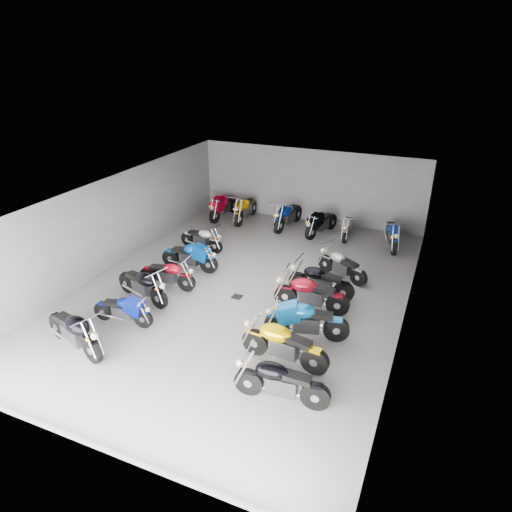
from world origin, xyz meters
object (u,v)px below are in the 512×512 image
(motorcycle_back_b, at_px, (245,209))
(motorcycle_left_d, at_px, (168,274))
(motorcycle_left_f, at_px, (202,239))
(motorcycle_right_a, at_px, (280,382))
(drain_grate, at_px, (237,297))
(motorcycle_back_e, at_px, (347,227))
(motorcycle_left_b, at_px, (123,310))
(motorcycle_left_e, at_px, (190,256))
(motorcycle_back_d, at_px, (321,223))
(motorcycle_back_c, at_px, (288,215))
(motorcycle_left_a, at_px, (74,331))
(motorcycle_back_f, at_px, (392,234))
(motorcycle_left_c, at_px, (143,285))
(motorcycle_right_d, at_px, (310,294))
(motorcycle_right_e, at_px, (320,281))
(motorcycle_right_c, at_px, (305,321))
(motorcycle_back_a, at_px, (223,206))
(motorcycle_right_b, at_px, (283,344))
(motorcycle_right_f, at_px, (342,265))

(motorcycle_back_b, bearing_deg, motorcycle_left_d, 89.83)
(motorcycle_left_f, bearing_deg, motorcycle_right_a, 48.67)
(drain_grate, xyz_separation_m, motorcycle_back_e, (2.05, 6.22, 0.45))
(motorcycle_left_b, height_order, motorcycle_right_a, motorcycle_right_a)
(motorcycle_left_e, xyz_separation_m, motorcycle_back_d, (3.32, 4.97, 0.01))
(motorcycle_left_b, relative_size, motorcycle_back_c, 0.79)
(motorcycle_left_a, relative_size, motorcycle_back_f, 1.03)
(motorcycle_left_c, bearing_deg, drain_grate, 132.60)
(motorcycle_right_d, xyz_separation_m, motorcycle_right_e, (0.03, 0.95, -0.03))
(motorcycle_left_a, distance_m, motorcycle_back_b, 10.43)
(motorcycle_left_f, distance_m, motorcycle_right_a, 8.66)
(motorcycle_right_c, xyz_separation_m, motorcycle_back_d, (-1.64, 7.33, -0.03))
(motorcycle_right_d, distance_m, motorcycle_back_a, 8.57)
(motorcycle_right_e, height_order, motorcycle_back_f, motorcycle_back_f)
(motorcycle_left_c, xyz_separation_m, motorcycle_right_d, (4.93, 1.47, 0.02))
(motorcycle_right_b, height_order, motorcycle_back_b, motorcycle_back_b)
(motorcycle_back_a, xyz_separation_m, motorcycle_back_d, (4.66, -0.22, -0.04))
(motorcycle_left_d, relative_size, motorcycle_right_e, 0.94)
(motorcycle_right_a, distance_m, motorcycle_right_f, 6.35)
(motorcycle_left_b, height_order, motorcycle_left_e, motorcycle_left_e)
(motorcycle_left_d, relative_size, motorcycle_left_e, 0.94)
(motorcycle_back_e, bearing_deg, motorcycle_back_f, 165.13)
(motorcycle_left_b, relative_size, motorcycle_back_b, 0.80)
(motorcycle_left_f, xyz_separation_m, motorcycle_back_f, (6.69, 3.16, 0.09))
(motorcycle_left_b, distance_m, motorcycle_back_c, 9.06)
(motorcycle_right_b, bearing_deg, motorcycle_back_d, 14.51)
(motorcycle_left_e, bearing_deg, motorcycle_right_e, 87.52)
(motorcycle_left_d, bearing_deg, motorcycle_left_f, -174.53)
(motorcycle_left_c, bearing_deg, motorcycle_left_e, -170.52)
(motorcycle_right_a, xyz_separation_m, motorcycle_back_d, (-1.86, 9.84, -0.00))
(motorcycle_right_d, bearing_deg, motorcycle_right_b, 178.64)
(motorcycle_left_a, relative_size, motorcycle_back_e, 1.20)
(motorcycle_right_a, distance_m, motorcycle_back_d, 10.01)
(motorcycle_left_b, distance_m, motorcycle_right_f, 7.22)
(motorcycle_right_e, relative_size, motorcycle_back_c, 0.91)
(motorcycle_right_a, xyz_separation_m, motorcycle_back_f, (1.03, 9.70, 0.02))
(motorcycle_left_d, bearing_deg, motorcycle_back_e, 142.93)
(drain_grate, height_order, motorcycle_right_f, motorcycle_right_f)
(motorcycle_right_a, relative_size, motorcycle_right_d, 0.97)
(motorcycle_left_a, relative_size, motorcycle_right_e, 1.07)
(motorcycle_right_e, xyz_separation_m, motorcycle_back_b, (-4.95, 5.21, 0.05))
(motorcycle_left_a, height_order, motorcycle_back_b, motorcycle_back_b)
(motorcycle_left_a, xyz_separation_m, motorcycle_right_c, (5.31, 2.83, -0.01))
(motorcycle_right_d, bearing_deg, motorcycle_left_c, 102.84)
(motorcycle_back_d, distance_m, motorcycle_back_e, 1.06)
(motorcycle_left_d, bearing_deg, motorcycle_back_b, 178.87)
(motorcycle_back_d, bearing_deg, motorcycle_right_d, 120.39)
(motorcycle_left_f, height_order, motorcycle_back_c, motorcycle_back_c)
(motorcycle_back_b, bearing_deg, motorcycle_left_f, 84.06)
(motorcycle_left_b, bearing_deg, motorcycle_right_c, 100.44)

